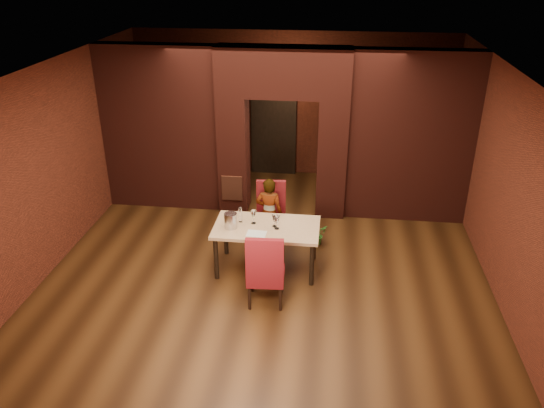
{
  "coord_description": "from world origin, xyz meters",
  "views": [
    {
      "loc": [
        0.95,
        -7.51,
        4.76
      ],
      "look_at": [
        0.04,
        0.0,
        1.09
      ],
      "focal_mm": 35.0,
      "sensor_mm": 36.0,
      "label": 1
    }
  ],
  "objects_px": {
    "wine_bucket": "(231,221)",
    "potted_plant": "(317,234)",
    "wine_glass_a": "(254,217)",
    "wine_glass_c": "(277,222)",
    "water_bottle": "(240,214)",
    "wine_glass_b": "(274,221)",
    "dining_table": "(267,247)",
    "person_seated": "(269,213)",
    "chair_near": "(266,267)",
    "chair_far": "(271,215)"
  },
  "relations": [
    {
      "from": "wine_glass_a",
      "to": "wine_glass_c",
      "type": "distance_m",
      "value": 0.41
    },
    {
      "from": "wine_glass_b",
      "to": "wine_bucket",
      "type": "xyz_separation_m",
      "value": [
        -0.68,
        -0.12,
        0.02
      ]
    },
    {
      "from": "wine_bucket",
      "to": "water_bottle",
      "type": "height_order",
      "value": "water_bottle"
    },
    {
      "from": "dining_table",
      "to": "potted_plant",
      "type": "distance_m",
      "value": 1.21
    },
    {
      "from": "dining_table",
      "to": "wine_glass_c",
      "type": "relative_size",
      "value": 7.3
    },
    {
      "from": "chair_far",
      "to": "wine_bucket",
      "type": "xyz_separation_m",
      "value": [
        -0.52,
        -0.91,
        0.34
      ]
    },
    {
      "from": "chair_far",
      "to": "chair_near",
      "type": "relative_size",
      "value": 0.96
    },
    {
      "from": "wine_glass_c",
      "to": "person_seated",
      "type": "bearing_deg",
      "value": 105.57
    },
    {
      "from": "chair_near",
      "to": "wine_bucket",
      "type": "height_order",
      "value": "chair_near"
    },
    {
      "from": "wine_glass_a",
      "to": "water_bottle",
      "type": "relative_size",
      "value": 0.85
    },
    {
      "from": "wine_glass_c",
      "to": "potted_plant",
      "type": "relative_size",
      "value": 0.62
    },
    {
      "from": "wine_bucket",
      "to": "potted_plant",
      "type": "height_order",
      "value": "wine_bucket"
    },
    {
      "from": "person_seated",
      "to": "potted_plant",
      "type": "distance_m",
      "value": 0.96
    },
    {
      "from": "dining_table",
      "to": "chair_near",
      "type": "bearing_deg",
      "value": -83.36
    },
    {
      "from": "dining_table",
      "to": "wine_bucket",
      "type": "relative_size",
      "value": 6.74
    },
    {
      "from": "chair_far",
      "to": "potted_plant",
      "type": "relative_size",
      "value": 3.08
    },
    {
      "from": "wine_glass_c",
      "to": "wine_glass_a",
      "type": "bearing_deg",
      "value": 160.66
    },
    {
      "from": "chair_far",
      "to": "potted_plant",
      "type": "distance_m",
      "value": 0.9
    },
    {
      "from": "potted_plant",
      "to": "wine_glass_a",
      "type": "bearing_deg",
      "value": -140.16
    },
    {
      "from": "dining_table",
      "to": "water_bottle",
      "type": "bearing_deg",
      "value": 166.44
    },
    {
      "from": "wine_glass_a",
      "to": "water_bottle",
      "type": "distance_m",
      "value": 0.22
    },
    {
      "from": "chair_near",
      "to": "dining_table",
      "type": "bearing_deg",
      "value": -86.74
    },
    {
      "from": "chair_far",
      "to": "water_bottle",
      "type": "height_order",
      "value": "chair_far"
    },
    {
      "from": "chair_far",
      "to": "wine_glass_a",
      "type": "bearing_deg",
      "value": -109.24
    },
    {
      "from": "dining_table",
      "to": "wine_glass_b",
      "type": "relative_size",
      "value": 8.26
    },
    {
      "from": "person_seated",
      "to": "wine_bucket",
      "type": "relative_size",
      "value": 5.16
    },
    {
      "from": "chair_far",
      "to": "water_bottle",
      "type": "xyz_separation_m",
      "value": [
        -0.4,
        -0.7,
        0.35
      ]
    },
    {
      "from": "wine_glass_b",
      "to": "wine_glass_c",
      "type": "xyz_separation_m",
      "value": [
        0.05,
        -0.07,
        0.01
      ]
    },
    {
      "from": "water_bottle",
      "to": "wine_glass_c",
      "type": "bearing_deg",
      "value": -15.19
    },
    {
      "from": "wine_glass_a",
      "to": "chair_far",
      "type": "bearing_deg",
      "value": 75.68
    },
    {
      "from": "wine_glass_a",
      "to": "potted_plant",
      "type": "relative_size",
      "value": 0.61
    },
    {
      "from": "water_bottle",
      "to": "dining_table",
      "type": "bearing_deg",
      "value": -13.44
    },
    {
      "from": "potted_plant",
      "to": "wine_glass_c",
      "type": "bearing_deg",
      "value": -122.15
    },
    {
      "from": "chair_near",
      "to": "potted_plant",
      "type": "relative_size",
      "value": 3.21
    },
    {
      "from": "wine_glass_b",
      "to": "potted_plant",
      "type": "height_order",
      "value": "wine_glass_b"
    },
    {
      "from": "chair_far",
      "to": "potted_plant",
      "type": "height_order",
      "value": "chair_far"
    },
    {
      "from": "person_seated",
      "to": "chair_near",
      "type": "bearing_deg",
      "value": 100.62
    },
    {
      "from": "wine_glass_c",
      "to": "chair_near",
      "type": "bearing_deg",
      "value": -94.57
    },
    {
      "from": "person_seated",
      "to": "water_bottle",
      "type": "distance_m",
      "value": 0.8
    },
    {
      "from": "chair_near",
      "to": "water_bottle",
      "type": "bearing_deg",
      "value": -64.67
    },
    {
      "from": "wine_bucket",
      "to": "water_bottle",
      "type": "relative_size",
      "value": 0.94
    },
    {
      "from": "wine_glass_b",
      "to": "wine_glass_c",
      "type": "bearing_deg",
      "value": -56.92
    },
    {
      "from": "person_seated",
      "to": "wine_glass_a",
      "type": "distance_m",
      "value": 0.74
    },
    {
      "from": "person_seated",
      "to": "wine_bucket",
      "type": "height_order",
      "value": "person_seated"
    },
    {
      "from": "dining_table",
      "to": "chair_near",
      "type": "xyz_separation_m",
      "value": [
        0.1,
        -0.88,
        0.2
      ]
    },
    {
      "from": "dining_table",
      "to": "wine_glass_c",
      "type": "distance_m",
      "value": 0.54
    },
    {
      "from": "dining_table",
      "to": "wine_bucket",
      "type": "bearing_deg",
      "value": -168.61
    },
    {
      "from": "water_bottle",
      "to": "potted_plant",
      "type": "xyz_separation_m",
      "value": [
        1.22,
        0.8,
        -0.73
      ]
    },
    {
      "from": "dining_table",
      "to": "wine_glass_a",
      "type": "xyz_separation_m",
      "value": [
        -0.22,
        0.08,
        0.5
      ]
    },
    {
      "from": "person_seated",
      "to": "wine_bucket",
      "type": "distance_m",
      "value": 1.03
    }
  ]
}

